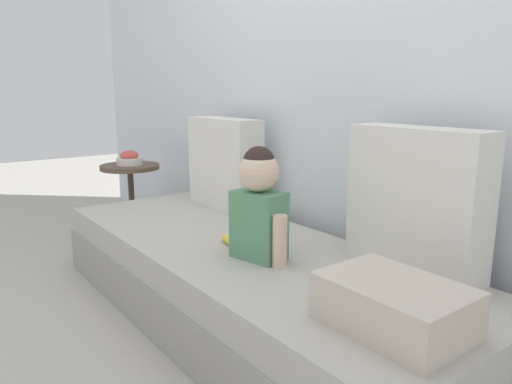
% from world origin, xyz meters
% --- Properties ---
extents(ground_plane, '(12.00, 12.00, 0.00)m').
position_xyz_m(ground_plane, '(0.00, 0.00, 0.00)').
color(ground_plane, '#B2ADA3').
extents(back_wall, '(5.51, 0.10, 2.48)m').
position_xyz_m(back_wall, '(0.00, 0.55, 1.24)').
color(back_wall, silver).
rests_on(back_wall, ground).
extents(couch, '(2.31, 0.84, 0.37)m').
position_xyz_m(couch, '(0.00, 0.00, 0.18)').
color(couch, '#9C978F').
rests_on(couch, ground).
extents(throw_pillow_left, '(0.54, 0.16, 0.51)m').
position_xyz_m(throw_pillow_left, '(-0.63, 0.32, 0.62)').
color(throw_pillow_left, silver).
rests_on(throw_pillow_left, couch).
extents(throw_pillow_right, '(0.52, 0.16, 0.54)m').
position_xyz_m(throw_pillow_right, '(0.63, 0.32, 0.63)').
color(throw_pillow_right, silver).
rests_on(throw_pillow_right, couch).
extents(toddler, '(0.32, 0.17, 0.45)m').
position_xyz_m(toddler, '(0.18, -0.05, 0.59)').
color(toddler, '#568E66').
rests_on(toddler, couch).
extents(banana, '(0.17, 0.06, 0.04)m').
position_xyz_m(banana, '(-0.02, -0.05, 0.39)').
color(banana, yellow).
rests_on(banana, couch).
extents(folded_blanket, '(0.40, 0.28, 0.14)m').
position_xyz_m(folded_blanket, '(0.87, -0.10, 0.44)').
color(folded_blanket, beige).
rests_on(folded_blanket, couch).
extents(side_table, '(0.40, 0.40, 0.52)m').
position_xyz_m(side_table, '(-1.51, 0.11, 0.40)').
color(side_table, brown).
rests_on(side_table, ground).
extents(fruit_bowl, '(0.18, 0.18, 0.10)m').
position_xyz_m(fruit_bowl, '(-1.51, 0.11, 0.56)').
color(fruit_bowl, silver).
rests_on(fruit_bowl, side_table).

